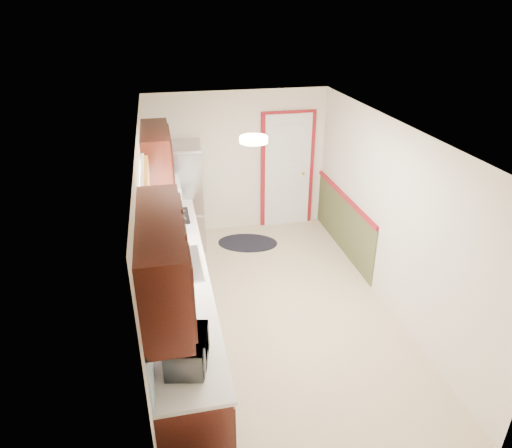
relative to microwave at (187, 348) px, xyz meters
name	(u,v)px	position (x,y,z in m)	size (l,w,h in m)	color
room_shell	(275,227)	(1.20, 1.81, 0.10)	(3.20, 5.20, 2.52)	beige
kitchen_run	(176,279)	(-0.04, 1.52, -0.29)	(0.63, 4.00, 2.20)	#3A130D
back_wall_trim	(299,181)	(2.19, 4.02, -0.21)	(1.12, 2.30, 2.08)	maroon
ceiling_fixture	(254,140)	(0.90, 1.61, 1.26)	(0.30, 0.30, 0.06)	#FFD88C
microwave	(187,348)	(0.00, 0.00, 0.00)	(0.48, 0.27, 0.32)	white
refrigerator	(181,197)	(0.18, 3.86, -0.25)	(0.76, 0.74, 1.70)	#B7B7BC
rug	(248,243)	(1.22, 3.65, -1.10)	(1.00, 0.64, 0.01)	black
cooktop	(173,216)	(0.01, 2.92, -0.15)	(0.45, 0.55, 0.02)	black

